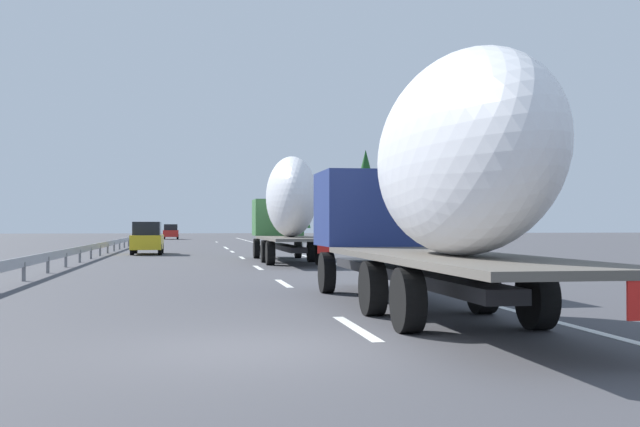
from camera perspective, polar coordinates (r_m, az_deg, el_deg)
ground_plane at (r=50.71m, az=-8.46°, el=-2.84°), size 260.00×260.00×0.00m
lane_stripe_0 at (r=13.07m, az=2.66°, el=-8.41°), size 3.20×0.20×0.01m
lane_stripe_1 at (r=23.07m, az=-2.70°, el=-5.16°), size 3.20×0.20×0.01m
lane_stripe_2 at (r=31.73m, az=-4.57°, el=-4.00°), size 3.20×0.20×0.01m
lane_stripe_3 at (r=41.69m, az=-5.76°, el=-3.26°), size 3.20×0.20×0.01m
lane_stripe_4 at (r=51.55m, az=-6.48°, el=-2.81°), size 3.20×0.20×0.01m
lane_stripe_5 at (r=58.89m, az=-6.86°, el=-2.57°), size 3.20×0.20×0.01m
lane_stripe_6 at (r=62.15m, az=-7.00°, el=-2.48°), size 3.20×0.20×0.01m
lane_stripe_7 at (r=82.59m, az=-7.62°, el=-2.09°), size 3.20×0.20×0.01m
edge_line_right at (r=56.06m, az=-2.92°, el=-2.66°), size 110.00×0.20×0.01m
truck_lead at (r=36.46m, az=-2.37°, el=0.60°), size 13.08×2.55×4.88m
truck_trailing at (r=14.73m, az=8.43°, el=2.56°), size 13.92×2.55×4.65m
car_red_compact at (r=100.69m, az=-10.92°, el=-1.33°), size 4.14×1.92×1.92m
car_yellow_coupe at (r=47.69m, az=-12.59°, el=-1.78°), size 4.61×1.81×1.95m
road_sign at (r=53.36m, az=-1.29°, el=-0.48°), size 0.10×0.90×3.06m
tree_0 at (r=53.60m, az=4.52°, el=1.27°), size 2.56×2.56×6.16m
tree_1 at (r=80.25m, az=-1.67°, el=0.83°), size 2.73×2.73×6.85m
tree_2 at (r=96.21m, az=-2.20°, el=0.40°), size 3.34×3.34×6.34m
tree_3 at (r=48.92m, az=3.38°, el=1.60°), size 2.71×2.71×6.53m
guardrail_median at (r=53.92m, az=-14.91°, el=-2.09°), size 94.00×0.10×0.76m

